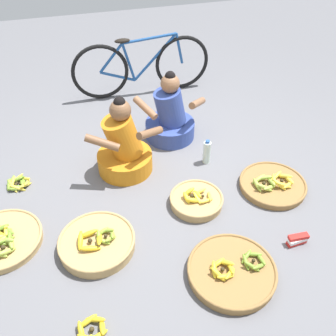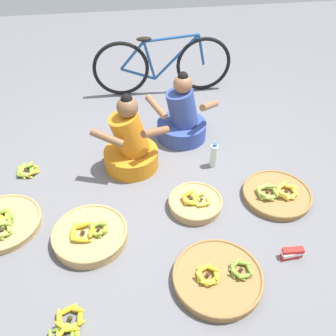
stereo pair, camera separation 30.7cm
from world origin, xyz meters
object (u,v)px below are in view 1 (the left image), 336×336
vendor_woman_behind (170,118)px  banana_basket_near_vendor (196,200)px  packet_carton_stack (298,240)px  banana_basket_mid_left (273,184)px  banana_basket_back_right (2,240)px  water_bottle (207,152)px  vendor_woman_front (124,148)px  banana_basket_mid_right (97,243)px  loose_bananas_front_center (18,183)px  banana_basket_back_left (232,271)px  bicycle_leaning (142,66)px

vendor_woman_behind → banana_basket_near_vendor: (-0.06, -1.04, -0.19)m
banana_basket_near_vendor → packet_carton_stack: bearing=-45.2°
vendor_woman_behind → banana_basket_mid_left: size_ratio=1.25×
banana_basket_back_right → water_bottle: 1.96m
vendor_woman_front → banana_basket_mid_right: bearing=-114.3°
banana_basket_mid_left → banana_basket_mid_right: banana_basket_mid_right is taller
water_bottle → banana_basket_mid_right: bearing=-147.4°
vendor_woman_behind → banana_basket_mid_right: vendor_woman_behind is taller
banana_basket_near_vendor → banana_basket_mid_right: bearing=-165.5°
loose_bananas_front_center → vendor_woman_front: bearing=-2.1°
banana_basket_mid_left → packet_carton_stack: banana_basket_mid_left is taller
vendor_woman_front → vendor_woman_behind: vendor_woman_front is taller
banana_basket_mid_left → banana_basket_back_left: (-0.73, -0.75, 0.00)m
banana_basket_mid_left → loose_bananas_front_center: banana_basket_mid_left is taller
loose_bananas_front_center → water_bottle: 1.80m
vendor_woman_front → banana_basket_near_vendor: 0.83m
banana_basket_back_right → banana_basket_back_left: bearing=-25.1°
vendor_woman_front → banana_basket_back_left: vendor_woman_front is taller
vendor_woman_front → banana_basket_back_right: bearing=-150.4°
vendor_woman_front → packet_carton_stack: bearing=-48.4°
banana_basket_back_left → packet_carton_stack: 0.62m
vendor_woman_front → water_bottle: (0.79, -0.11, -0.13)m
banana_basket_mid_left → banana_basket_mid_right: 1.65m
banana_basket_mid_right → banana_basket_near_vendor: banana_basket_mid_right is taller
vendor_woman_behind → banana_basket_mid_right: bearing=-126.9°
vendor_woman_behind → banana_basket_near_vendor: size_ratio=1.62×
packet_carton_stack → vendor_woman_front: bearing=131.6°
vendor_woman_front → banana_basket_mid_left: (1.24, -0.63, -0.21)m
banana_basket_mid_left → banana_basket_back_right: (-2.34, 0.00, 0.00)m
bicycle_leaning → banana_basket_mid_left: bicycle_leaning is taller
bicycle_leaning → banana_basket_mid_left: 2.20m
vendor_woman_behind → packet_carton_stack: vendor_woman_behind is taller
banana_basket_mid_right → loose_bananas_front_center: size_ratio=2.53×
packet_carton_stack → banana_basket_mid_left: bearing=79.2°
bicycle_leaning → banana_basket_back_right: size_ratio=2.75×
vendor_woman_behind → banana_basket_mid_left: 1.25m
vendor_woman_behind → banana_basket_back_right: size_ratio=1.22×
banana_basket_back_right → loose_bananas_front_center: banana_basket_back_right is taller
banana_basket_near_vendor → banana_basket_back_right: bearing=179.6°
bicycle_leaning → loose_bananas_front_center: size_ratio=7.25×
banana_basket_back_left → banana_basket_mid_right: bearing=150.4°
banana_basket_near_vendor → loose_bananas_front_center: 1.64m
bicycle_leaning → water_bottle: (0.29, -1.53, -0.24)m
banana_basket_back_left → vendor_woman_front: bearing=110.3°
vendor_woman_front → banana_basket_near_vendor: vendor_woman_front is taller
banana_basket_back_right → bicycle_leaning: bearing=52.0°
water_bottle → banana_basket_near_vendor: bearing=-118.8°
loose_bananas_front_center → bicycle_leaning: bearing=42.7°
banana_basket_back_right → water_bottle: (1.89, 0.51, 0.08)m
banana_basket_mid_right → banana_basket_back_left: banana_basket_mid_right is taller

